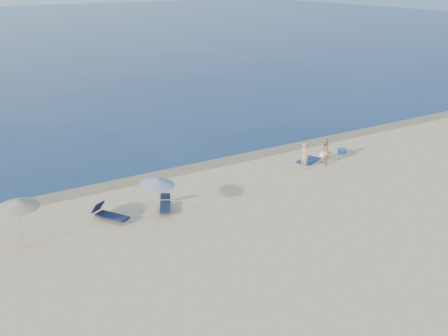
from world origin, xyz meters
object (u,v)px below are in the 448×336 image
at_px(umbrella_near, 157,182).
at_px(blue_cooler, 342,151).
at_px(person_left, 304,155).
at_px(person_right, 325,152).

bearing_deg(umbrella_near, blue_cooler, -12.66).
bearing_deg(person_left, umbrella_near, 99.97).
xyz_separation_m(person_left, person_right, (1.42, -0.17, 0.01)).
relative_size(person_right, blue_cooler, 3.38).
bearing_deg(blue_cooler, person_right, -139.92).
xyz_separation_m(person_left, blue_cooler, (3.82, 0.80, -0.62)).
bearing_deg(person_right, umbrella_near, -59.92).
distance_m(person_left, umbrella_near, 10.53).
xyz_separation_m(person_right, umbrella_near, (-11.76, -1.49, 1.06)).
distance_m(person_right, blue_cooler, 2.67).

